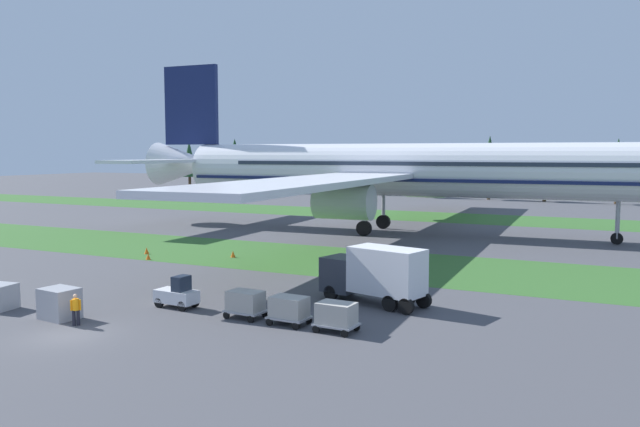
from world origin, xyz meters
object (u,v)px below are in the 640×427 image
cargo_dolly_third (336,315)px  taxiway_marker_2 (148,257)px  ground_crew_marshaller (76,308)px  baggage_tug (177,294)px  taxiway_marker_0 (147,251)px  cargo_dolly_lead (245,302)px  uld_container_1 (60,303)px  catering_truck (374,273)px  taxiway_marker_1 (233,254)px  cargo_dolly_second (289,308)px  airliner (392,170)px

cargo_dolly_third → taxiway_marker_2: cargo_dolly_third is taller
cargo_dolly_third → ground_crew_marshaller: bearing=114.0°
baggage_tug → taxiway_marker_0: baggage_tug is taller
cargo_dolly_lead → baggage_tug: bearing=90.0°
uld_container_1 → cargo_dolly_third: bearing=16.0°
catering_truck → taxiway_marker_0: (-25.90, 9.02, -1.65)m
baggage_tug → ground_crew_marshaller: baggage_tug is taller
taxiway_marker_1 → taxiway_marker_2: taxiway_marker_1 is taller
ground_crew_marshaller → catering_truck: bearing=1.0°
cargo_dolly_second → taxiway_marker_0: cargo_dolly_second is taller
airliner → cargo_dolly_third: (11.13, -40.22, -6.47)m
cargo_dolly_second → taxiway_marker_1: cargo_dolly_second is taller
taxiway_marker_1 → taxiway_marker_0: bearing=-167.5°
cargo_dolly_third → taxiway_marker_0: (-26.34, 15.74, -0.61)m
cargo_dolly_third → taxiway_marker_1: bearing=49.0°
cargo_dolly_lead → taxiway_marker_1: 21.18m
baggage_tug → cargo_dolly_second: baggage_tug is taller
taxiway_marker_0 → catering_truck: bearing=-19.2°
airliner → taxiway_marker_2: bearing=-28.5°
baggage_tug → ground_crew_marshaller: 6.12m
cargo_dolly_lead → taxiway_marker_1: bearing=38.6°
uld_container_1 → cargo_dolly_second: bearing=20.2°
taxiway_marker_2 → baggage_tug: bearing=-43.8°
baggage_tug → taxiway_marker_0: (-15.53, 15.13, -0.51)m
cargo_dolly_second → ground_crew_marshaller: (-10.32, -5.18, 0.03)m
airliner → ground_crew_marshaller: bearing=-5.3°
uld_container_1 → taxiway_marker_1: (-2.90, 21.94, -0.57)m
cargo_dolly_second → cargo_dolly_third: same height
taxiway_marker_0 → ground_crew_marshaller: bearing=-57.7°
catering_truck → taxiway_marker_2: 24.66m
baggage_tug → uld_container_1: size_ratio=1.33×
airliner → ground_crew_marshaller: size_ratio=46.35×
cargo_dolly_second → taxiway_marker_2: cargo_dolly_second is taller
taxiway_marker_2 → taxiway_marker_1: bearing=34.7°
ground_crew_marshaller → taxiway_marker_1: ground_crew_marshaller is taller
cargo_dolly_second → ground_crew_marshaller: size_ratio=1.31×
baggage_tug → catering_truck: bearing=-56.3°
catering_truck → taxiway_marker_2: bearing=88.3°
uld_container_1 → taxiway_marker_1: bearing=97.5°
cargo_dolly_lead → ground_crew_marshaller: bearing=128.9°
catering_truck → ground_crew_marshaller: size_ratio=4.20×
airliner → taxiway_marker_1: 24.72m
baggage_tug → taxiway_marker_2: baggage_tug is taller
cargo_dolly_lead → cargo_dolly_second: (2.90, -0.16, 0.00)m
ground_crew_marshaller → taxiway_marker_1: 23.12m
uld_container_1 → baggage_tug: bearing=48.8°
cargo_dolly_third → uld_container_1: uld_container_1 is taller
baggage_tug → cargo_dolly_second: 7.93m
cargo_dolly_third → taxiway_marker_2: size_ratio=4.45×
baggage_tug → taxiway_marker_2: size_ratio=5.21×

